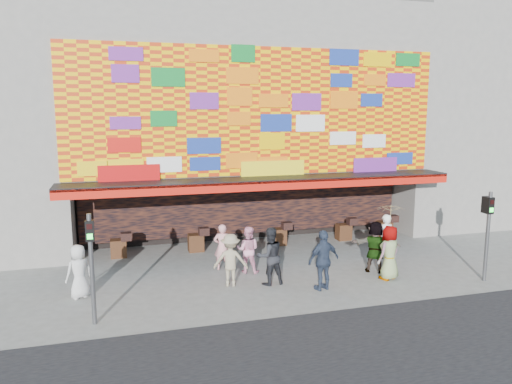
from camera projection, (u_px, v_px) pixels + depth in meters
ground at (294, 283)px, 16.39m from camera, size 90.00×90.00×0.00m
shop_building at (235, 118)px, 23.28m from camera, size 15.20×9.40×10.00m
neighbor_right at (473, 102)px, 26.52m from camera, size 11.00×8.00×12.00m
signal_left at (91, 257)px, 12.98m from camera, size 0.22×0.20×3.00m
signal_right at (488, 226)px, 16.35m from camera, size 0.22×0.20×3.00m
ped_a at (79, 271)px, 15.01m from camera, size 0.96×0.86×1.65m
ped_b at (222, 247)px, 17.66m from camera, size 0.68×0.52×1.65m
ped_c at (270, 256)px, 16.15m from camera, size 1.00×0.82×1.90m
ped_d at (231, 260)px, 16.04m from camera, size 1.24×0.92×1.71m
ped_e at (324, 260)px, 15.66m from camera, size 1.21×0.73×1.93m
ped_f at (375, 247)px, 17.39m from camera, size 1.69×1.42×1.82m
ped_g at (389, 253)px, 16.64m from camera, size 1.05×0.88×1.83m
ped_h at (385, 239)px, 18.40m from camera, size 0.69×0.46×1.85m
ped_i at (248, 250)px, 17.35m from camera, size 0.98×0.90×1.64m
parasol at (391, 217)px, 16.44m from camera, size 1.09×1.11×1.80m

